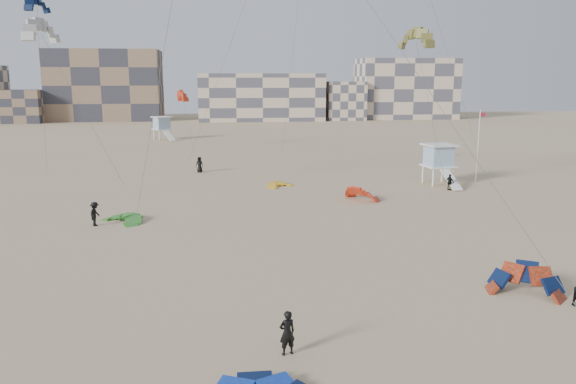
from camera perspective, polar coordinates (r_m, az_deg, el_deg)
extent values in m
plane|color=tan|center=(22.01, -4.27, -17.44)|extent=(320.00, 320.00, 0.00)
imported|color=black|center=(22.53, -0.09, -14.11)|extent=(0.76, 0.61, 1.81)
imported|color=black|center=(43.52, -19.02, -2.13)|extent=(0.92, 1.29, 1.80)
imported|color=black|center=(56.62, 16.11, 0.97)|extent=(0.82, 1.00, 1.59)
imported|color=black|center=(65.75, -8.98, 2.77)|extent=(1.01, 0.80, 1.80)
imported|color=black|center=(81.42, 15.63, 4.08)|extent=(0.82, 1.60, 1.65)
cylinder|color=#3F3F3F|center=(39.77, -13.05, 10.57)|extent=(3.72, 1.85, 18.47)
cylinder|color=#3F3F3F|center=(34.99, 9.84, 16.20)|extent=(9.84, 26.55, 25.29)
cylinder|color=#3F3F3F|center=(52.81, -19.97, 7.57)|extent=(5.83, 1.55, 13.41)
cylinder|color=#3F3F3F|center=(66.41, -5.76, 15.00)|extent=(10.68, 4.31, 27.70)
cylinder|color=#3F3F3F|center=(53.82, 14.30, 7.75)|extent=(3.33, 0.53, 13.02)
cylinder|color=#3F3F3F|center=(73.36, 16.41, 11.75)|extent=(9.15, 1.71, 21.28)
cylinder|color=#3F3F3F|center=(66.22, -23.71, 9.64)|extent=(1.06, 4.82, 17.33)
cylinder|color=#3F3F3F|center=(76.67, 0.31, 12.30)|extent=(2.74, 3.40, 21.63)
cylinder|color=#3F3F3F|center=(83.19, -10.15, 7.01)|extent=(1.72, 6.71, 7.02)
cube|color=white|center=(59.49, 15.01, 2.58)|extent=(3.15, 3.15, 0.14)
cube|color=#8DA9C1|center=(59.34, 15.07, 3.61)|extent=(2.59, 2.59, 2.02)
cube|color=white|center=(59.21, 15.12, 4.65)|extent=(3.26, 3.26, 0.16)
cube|color=white|center=(57.16, 15.97, 1.19)|extent=(1.35, 2.96, 1.67)
cube|color=white|center=(102.91, -12.68, 6.25)|extent=(3.84, 3.84, 0.14)
cube|color=#8DA9C1|center=(102.83, -12.71, 6.84)|extent=(3.16, 3.16, 2.00)
cube|color=white|center=(102.75, -12.73, 7.44)|extent=(3.98, 3.98, 0.16)
cube|color=white|center=(100.33, -12.81, 5.56)|extent=(2.33, 2.94, 1.65)
cylinder|color=white|center=(61.96, 18.74, 4.44)|extent=(0.09, 0.09, 7.49)
cube|color=#B01735|center=(61.80, 19.17, 7.45)|extent=(0.56, 0.02, 0.37)
cube|color=#81664E|center=(156.05, -17.99, 10.26)|extent=(28.00, 14.00, 18.00)
cube|color=beige|center=(149.73, -2.81, 9.62)|extent=(32.00, 16.00, 12.00)
cube|color=beige|center=(159.58, 11.84, 10.23)|extent=(26.00, 14.00, 16.00)
cube|color=#81664E|center=(155.43, -25.62, 7.86)|extent=(12.00, 10.00, 8.00)
cube|color=beige|center=(150.98, 5.71, 9.22)|extent=(10.00, 10.00, 10.00)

